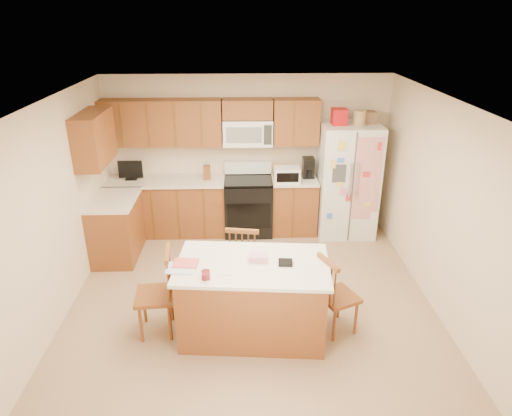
{
  "coord_description": "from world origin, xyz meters",
  "views": [
    {
      "loc": [
        -0.09,
        -4.89,
        3.4
      ],
      "look_at": [
        0.07,
        0.35,
        1.11
      ],
      "focal_mm": 32.0,
      "sensor_mm": 36.0,
      "label": 1
    }
  ],
  "objects_px": {
    "windsor_chair_back": "(244,261)",
    "windsor_chair_right": "(336,296)",
    "island": "(253,298)",
    "windsor_chair_left": "(157,294)",
    "stove": "(248,205)",
    "refrigerator": "(347,179)"
  },
  "relations": [
    {
      "from": "windsor_chair_back",
      "to": "windsor_chair_right",
      "type": "distance_m",
      "value": 1.29
    },
    {
      "from": "island",
      "to": "windsor_chair_right",
      "type": "bearing_deg",
      "value": 0.26
    },
    {
      "from": "island",
      "to": "windsor_chair_back",
      "type": "relative_size",
      "value": 1.79
    },
    {
      "from": "windsor_chair_left",
      "to": "windsor_chair_right",
      "type": "bearing_deg",
      "value": -1.33
    },
    {
      "from": "stove",
      "to": "island",
      "type": "relative_size",
      "value": 0.64
    },
    {
      "from": "refrigerator",
      "to": "windsor_chair_left",
      "type": "xyz_separation_m",
      "value": [
        -2.63,
        -2.47,
        -0.44
      ]
    },
    {
      "from": "refrigerator",
      "to": "island",
      "type": "relative_size",
      "value": 1.15
    },
    {
      "from": "island",
      "to": "windsor_chair_right",
      "type": "xyz_separation_m",
      "value": [
        0.94,
        0.0,
        -0.0
      ]
    },
    {
      "from": "windsor_chair_left",
      "to": "windsor_chair_back",
      "type": "relative_size",
      "value": 1.04
    },
    {
      "from": "windsor_chair_back",
      "to": "windsor_chair_right",
      "type": "height_order",
      "value": "windsor_chair_back"
    },
    {
      "from": "refrigerator",
      "to": "stove",
      "type": "bearing_deg",
      "value": 177.7
    },
    {
      "from": "island",
      "to": "windsor_chair_back",
      "type": "distance_m",
      "value": 0.79
    },
    {
      "from": "windsor_chair_left",
      "to": "windsor_chair_back",
      "type": "distance_m",
      "value": 1.22
    },
    {
      "from": "refrigerator",
      "to": "windsor_chair_back",
      "type": "height_order",
      "value": "refrigerator"
    },
    {
      "from": "stove",
      "to": "island",
      "type": "height_order",
      "value": "stove"
    },
    {
      "from": "windsor_chair_left",
      "to": "windsor_chair_right",
      "type": "xyz_separation_m",
      "value": [
        2.0,
        -0.05,
        -0.04
      ]
    },
    {
      "from": "refrigerator",
      "to": "windsor_chair_back",
      "type": "bearing_deg",
      "value": -133.58
    },
    {
      "from": "stove",
      "to": "windsor_chair_back",
      "type": "relative_size",
      "value": 1.14
    },
    {
      "from": "island",
      "to": "refrigerator",
      "type": "bearing_deg",
      "value": 58.14
    },
    {
      "from": "stove",
      "to": "island",
      "type": "distance_m",
      "value": 2.58
    },
    {
      "from": "windsor_chair_back",
      "to": "windsor_chair_right",
      "type": "relative_size",
      "value": 1.04
    },
    {
      "from": "windsor_chair_left",
      "to": "windsor_chair_back",
      "type": "height_order",
      "value": "windsor_chair_left"
    }
  ]
}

